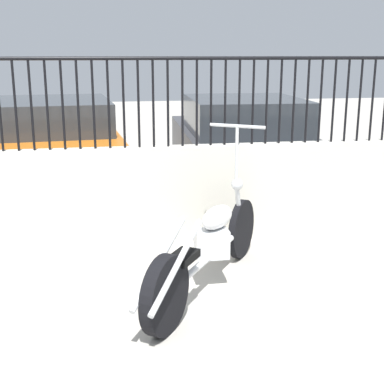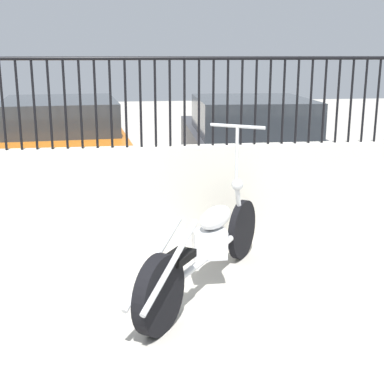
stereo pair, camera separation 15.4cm
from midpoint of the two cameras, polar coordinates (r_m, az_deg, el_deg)
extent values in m
cube|color=beige|center=(5.60, -16.83, -0.86)|extent=(9.55, 0.18, 1.02)
cylinder|color=black|center=(5.46, -19.12, 8.79)|extent=(0.02, 0.02, 0.89)
cylinder|color=black|center=(5.44, -17.57, 8.90)|extent=(0.02, 0.02, 0.89)
cylinder|color=black|center=(5.42, -16.01, 8.99)|extent=(0.02, 0.02, 0.89)
cylinder|color=black|center=(5.40, -14.45, 9.08)|extent=(0.02, 0.02, 0.89)
cylinder|color=black|center=(5.40, -12.88, 9.17)|extent=(0.02, 0.02, 0.89)
cylinder|color=black|center=(5.39, -11.30, 9.24)|extent=(0.02, 0.02, 0.89)
cylinder|color=black|center=(5.39, -9.72, 9.31)|extent=(0.02, 0.02, 0.89)
cylinder|color=black|center=(5.39, -8.13, 9.38)|extent=(0.02, 0.02, 0.89)
cylinder|color=black|center=(5.40, -6.55, 9.43)|extent=(0.02, 0.02, 0.89)
cylinder|color=black|center=(5.41, -4.98, 9.48)|extent=(0.02, 0.02, 0.89)
cylinder|color=black|center=(5.42, -3.41, 9.53)|extent=(0.02, 0.02, 0.89)
cylinder|color=black|center=(5.44, -1.85, 9.56)|extent=(0.02, 0.02, 0.89)
cylinder|color=black|center=(5.46, -0.30, 9.59)|extent=(0.02, 0.02, 0.89)
cylinder|color=black|center=(5.49, 1.23, 9.61)|extent=(0.02, 0.02, 0.89)
cylinder|color=black|center=(5.52, 2.75, 9.62)|extent=(0.02, 0.02, 0.89)
cylinder|color=black|center=(5.55, 4.25, 9.63)|extent=(0.02, 0.02, 0.89)
cylinder|color=black|center=(5.59, 5.74, 9.63)|extent=(0.02, 0.02, 0.89)
cylinder|color=black|center=(5.63, 7.20, 9.63)|extent=(0.02, 0.02, 0.89)
cylinder|color=black|center=(5.67, 8.64, 9.62)|extent=(0.02, 0.02, 0.89)
cylinder|color=black|center=(5.72, 10.06, 9.60)|extent=(0.02, 0.02, 0.89)
cylinder|color=black|center=(5.77, 11.45, 9.58)|extent=(0.02, 0.02, 0.89)
cylinder|color=black|center=(5.83, 12.81, 9.55)|extent=(0.02, 0.02, 0.89)
cylinder|color=black|center=(5.89, 14.16, 9.52)|extent=(0.02, 0.02, 0.89)
cylinder|color=black|center=(5.95, 15.47, 9.48)|extent=(0.02, 0.02, 0.89)
cylinder|color=black|center=(6.01, 16.76, 9.44)|extent=(0.02, 0.02, 0.89)
cylinder|color=black|center=(6.08, 18.02, 9.40)|extent=(0.02, 0.02, 0.89)
cylinder|color=black|center=(5.41, -17.93, 13.40)|extent=(9.55, 0.04, 0.04)
cylinder|color=black|center=(5.21, 4.45, -3.95)|extent=(0.38, 0.51, 0.58)
cylinder|color=black|center=(3.85, -4.05, -10.93)|extent=(0.41, 0.54, 0.59)
cylinder|color=silver|center=(4.51, 0.87, -6.93)|extent=(0.88, 1.25, 0.06)
cube|color=silver|center=(4.52, 1.13, -5.54)|extent=(0.28, 0.18, 0.24)
ellipsoid|color=white|center=(4.56, 1.75, -2.70)|extent=(0.43, 0.51, 0.18)
cube|color=black|center=(4.02, -2.04, -6.95)|extent=(0.29, 0.32, 0.06)
cylinder|color=silver|center=(5.06, 4.15, -1.56)|extent=(0.16, 0.21, 0.51)
sphere|color=silver|center=(4.94, 3.95, 0.82)|extent=(0.11, 0.11, 0.11)
cylinder|color=silver|center=(4.86, 3.88, 3.97)|extent=(0.03, 0.03, 0.52)
cylinder|color=silver|center=(4.81, 3.94, 7.03)|extent=(0.45, 0.32, 0.03)
cylinder|color=silver|center=(3.77, -2.80, -7.82)|extent=(0.49, 0.69, 0.45)
cylinder|color=silver|center=(3.83, -4.68, -7.47)|extent=(0.49, 0.69, 0.45)
cylinder|color=black|center=(9.37, -19.66, 3.80)|extent=(0.16, 0.65, 0.64)
cylinder|color=black|center=(9.36, -9.91, 4.41)|extent=(0.16, 0.65, 0.64)
cylinder|color=black|center=(6.89, -8.18, 0.83)|extent=(0.16, 0.65, 0.64)
cube|color=orange|center=(8.04, -14.91, 4.26)|extent=(2.02, 4.20, 0.65)
cube|color=#2D3338|center=(7.76, -15.18, 7.92)|extent=(1.68, 2.07, 0.43)
cylinder|color=black|center=(9.37, -1.85, 4.64)|extent=(0.14, 0.64, 0.64)
cylinder|color=black|center=(9.66, 8.09, 4.80)|extent=(0.14, 0.64, 0.64)
cylinder|color=black|center=(6.94, 0.00, 1.10)|extent=(0.14, 0.64, 0.64)
cylinder|color=black|center=(7.33, 13.06, 1.44)|extent=(0.14, 0.64, 0.64)
cube|color=#38383D|center=(8.24, 4.73, 4.64)|extent=(1.97, 4.10, 0.56)
cube|color=#2D3338|center=(7.97, 5.10, 8.16)|extent=(1.69, 2.00, 0.50)
camera|label=1|loc=(0.08, -90.90, -0.23)|focal=50.00mm
camera|label=2|loc=(0.08, 89.10, 0.23)|focal=50.00mm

